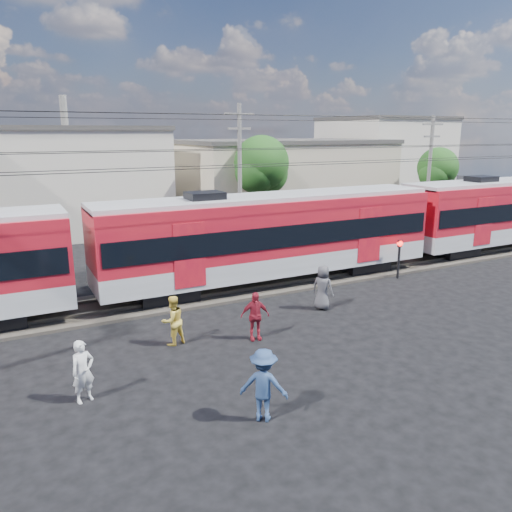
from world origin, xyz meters
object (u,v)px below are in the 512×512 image
object	(u,v)px
pedestrian_a	(83,371)
car_silver	(480,218)
commuter_train	(275,233)
pedestrian_c	(264,385)
crossing_signal	(399,252)

from	to	relation	value
pedestrian_a	car_silver	bearing A→B (deg)	3.02
commuter_train	pedestrian_a	bearing A→B (deg)	-144.17
commuter_train	car_silver	xyz separation A→B (m)	(20.37, 5.36, -1.68)
commuter_train	pedestrian_a	world-z (taller)	commuter_train
pedestrian_c	crossing_signal	bearing A→B (deg)	-107.86
crossing_signal	pedestrian_c	bearing A→B (deg)	-145.73
commuter_train	pedestrian_c	bearing A→B (deg)	-120.53
pedestrian_c	crossing_signal	distance (m)	13.94
commuter_train	car_silver	distance (m)	21.13
commuter_train	pedestrian_c	distance (m)	11.54
pedestrian_a	pedestrian_c	distance (m)	4.80
pedestrian_c	pedestrian_a	bearing A→B (deg)	0.43
pedestrian_c	car_silver	size ratio (longest dim) A/B	0.44
car_silver	crossing_signal	world-z (taller)	crossing_signal
commuter_train	pedestrian_c	xyz separation A→B (m)	(-5.82, -9.86, -1.47)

